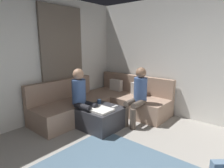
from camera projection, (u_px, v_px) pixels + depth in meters
name	position (u px, v px, depth m)	size (l,w,h in m)	color
wall_back	(215.00, 60.00, 3.87)	(6.00, 0.12, 2.70)	silver
wall_left	(0.00, 62.00, 3.50)	(0.12, 6.00, 2.70)	silver
curtain_panel	(63.00, 62.00, 4.44)	(0.06, 1.10, 2.50)	#726659
sectional_couch	(104.00, 103.00, 4.60)	(2.10, 2.55, 0.87)	#9E7F6B
ottoman	(101.00, 118.00, 3.87)	(0.76, 0.76, 0.42)	#333338
folded_blanket	(100.00, 110.00, 3.67)	(0.44, 0.36, 0.04)	white
coffee_mug	(99.00, 102.00, 4.09)	(0.08, 0.08, 0.10)	#334C72
game_remote	(115.00, 107.00, 3.87)	(0.05, 0.15, 0.02)	white
person_on_couch_back	(138.00, 94.00, 4.00)	(0.30, 0.60, 1.20)	brown
person_on_couch_side	(82.00, 96.00, 3.82)	(0.60, 0.30, 1.20)	black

